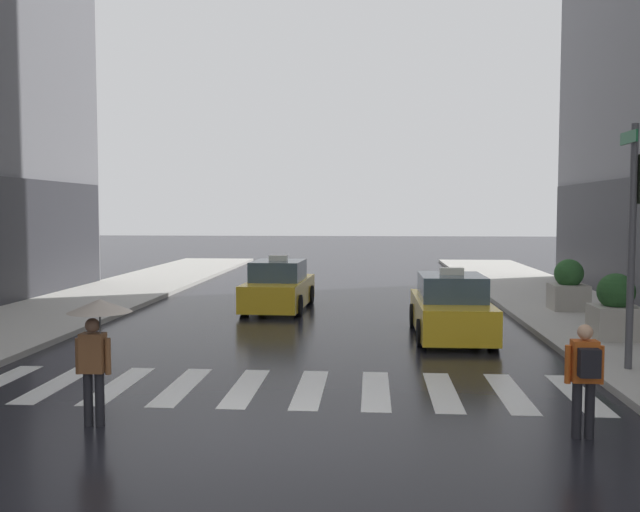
% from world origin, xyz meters
% --- Properties ---
extents(ground_plane, '(160.00, 160.00, 0.00)m').
position_xyz_m(ground_plane, '(0.00, 0.00, 0.00)').
color(ground_plane, black).
extents(crosswalk_markings, '(11.30, 2.80, 0.01)m').
position_xyz_m(crosswalk_markings, '(0.00, 3.00, 0.00)').
color(crosswalk_markings, silver).
rests_on(crosswalk_markings, ground).
extents(traffic_light_pole, '(0.44, 0.84, 4.80)m').
position_xyz_m(traffic_light_pole, '(6.88, 4.46, 3.26)').
color(traffic_light_pole, '#47474C').
rests_on(traffic_light_pole, curb_right).
extents(taxi_lead, '(1.95, 4.55, 1.80)m').
position_xyz_m(taxi_lead, '(3.77, 8.54, 0.72)').
color(taxi_lead, gold).
rests_on(taxi_lead, ground).
extents(taxi_second, '(2.08, 4.61, 1.80)m').
position_xyz_m(taxi_second, '(-1.35, 13.13, 0.72)').
color(taxi_second, gold).
rests_on(taxi_second, ground).
extents(pedestrian_with_umbrella, '(0.96, 0.96, 1.94)m').
position_xyz_m(pedestrian_with_umbrella, '(-2.40, 0.61, 1.52)').
color(pedestrian_with_umbrella, black).
rests_on(pedestrian_with_umbrella, ground).
extents(pedestrian_with_backpack, '(0.55, 0.43, 1.65)m').
position_xyz_m(pedestrian_with_backpack, '(4.75, 0.54, 0.97)').
color(pedestrian_with_backpack, black).
rests_on(pedestrian_with_backpack, ground).
extents(planter_near_corner, '(1.10, 1.10, 1.60)m').
position_xyz_m(planter_near_corner, '(7.65, 7.74, 0.87)').
color(planter_near_corner, '#A8A399').
rests_on(planter_near_corner, curb_right).
extents(planter_mid_block, '(1.10, 1.10, 1.60)m').
position_xyz_m(planter_mid_block, '(7.90, 12.68, 0.87)').
color(planter_mid_block, '#A8A399').
rests_on(planter_mid_block, curb_right).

